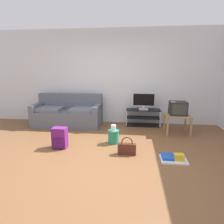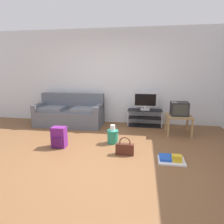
{
  "view_description": "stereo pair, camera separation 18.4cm",
  "coord_description": "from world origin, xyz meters",
  "px_view_note": "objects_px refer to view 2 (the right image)",
  "views": [
    {
      "loc": [
        0.68,
        -3.4,
        1.54
      ],
      "look_at": [
        0.15,
        1.01,
        0.61
      ],
      "focal_mm": 31.89,
      "sensor_mm": 36.0,
      "label": 1
    },
    {
      "loc": [
        0.86,
        -3.38,
        1.54
      ],
      "look_at": [
        0.15,
        1.01,
        0.61
      ],
      "focal_mm": 31.89,
      "sensor_mm": 36.0,
      "label": 2
    }
  ],
  "objects_px": {
    "floor_tray": "(171,159)",
    "crt_tv": "(179,109)",
    "side_table": "(179,118)",
    "cleaning_bucket": "(113,136)",
    "handbag": "(125,149)",
    "backpack": "(59,137)",
    "tv_stand": "(145,118)",
    "flat_tv": "(145,102)",
    "couch": "(70,114)"
  },
  "relations": [
    {
      "from": "couch",
      "to": "crt_tv",
      "type": "relative_size",
      "value": 4.63
    },
    {
      "from": "crt_tv",
      "to": "floor_tray",
      "type": "bearing_deg",
      "value": -102.51
    },
    {
      "from": "side_table",
      "to": "crt_tv",
      "type": "relative_size",
      "value": 1.47
    },
    {
      "from": "couch",
      "to": "crt_tv",
      "type": "height_order",
      "value": "couch"
    },
    {
      "from": "crt_tv",
      "to": "backpack",
      "type": "distance_m",
      "value": 2.85
    },
    {
      "from": "cleaning_bucket",
      "to": "tv_stand",
      "type": "bearing_deg",
      "value": 65.49
    },
    {
      "from": "couch",
      "to": "crt_tv",
      "type": "distance_m",
      "value": 2.95
    },
    {
      "from": "couch",
      "to": "side_table",
      "type": "bearing_deg",
      "value": -7.74
    },
    {
      "from": "handbag",
      "to": "cleaning_bucket",
      "type": "xyz_separation_m",
      "value": [
        -0.31,
        0.56,
        0.05
      ]
    },
    {
      "from": "side_table",
      "to": "handbag",
      "type": "height_order",
      "value": "side_table"
    },
    {
      "from": "backpack",
      "to": "cleaning_bucket",
      "type": "distance_m",
      "value": 1.11
    },
    {
      "from": "couch",
      "to": "cleaning_bucket",
      "type": "bearing_deg",
      "value": -41.07
    },
    {
      "from": "tv_stand",
      "to": "flat_tv",
      "type": "distance_m",
      "value": 0.47
    },
    {
      "from": "side_table",
      "to": "handbag",
      "type": "xyz_separation_m",
      "value": [
        -1.17,
        -1.41,
        -0.29
      ]
    },
    {
      "from": "tv_stand",
      "to": "backpack",
      "type": "relative_size",
      "value": 2.25
    },
    {
      "from": "cleaning_bucket",
      "to": "floor_tray",
      "type": "height_order",
      "value": "cleaning_bucket"
    },
    {
      "from": "flat_tv",
      "to": "tv_stand",
      "type": "bearing_deg",
      "value": 90.0
    },
    {
      "from": "side_table",
      "to": "floor_tray",
      "type": "xyz_separation_m",
      "value": [
        -0.35,
        -1.57,
        -0.37
      ]
    },
    {
      "from": "handbag",
      "to": "side_table",
      "type": "bearing_deg",
      "value": 50.37
    },
    {
      "from": "cleaning_bucket",
      "to": "backpack",
      "type": "bearing_deg",
      "value": -159.47
    },
    {
      "from": "flat_tv",
      "to": "floor_tray",
      "type": "height_order",
      "value": "flat_tv"
    },
    {
      "from": "side_table",
      "to": "cleaning_bucket",
      "type": "height_order",
      "value": "side_table"
    },
    {
      "from": "side_table",
      "to": "handbag",
      "type": "distance_m",
      "value": 1.85
    },
    {
      "from": "side_table",
      "to": "flat_tv",
      "type": "bearing_deg",
      "value": 142.88
    },
    {
      "from": "tv_stand",
      "to": "backpack",
      "type": "height_order",
      "value": "tv_stand"
    },
    {
      "from": "tv_stand",
      "to": "backpack",
      "type": "xyz_separation_m",
      "value": [
        -1.72,
        -1.87,
        -0.03
      ]
    },
    {
      "from": "handbag",
      "to": "couch",
      "type": "bearing_deg",
      "value": 134.03
    },
    {
      "from": "flat_tv",
      "to": "backpack",
      "type": "distance_m",
      "value": 2.57
    },
    {
      "from": "handbag",
      "to": "floor_tray",
      "type": "height_order",
      "value": "handbag"
    },
    {
      "from": "handbag",
      "to": "floor_tray",
      "type": "relative_size",
      "value": 0.76
    },
    {
      "from": "tv_stand",
      "to": "side_table",
      "type": "bearing_deg",
      "value": -38.11
    },
    {
      "from": "flat_tv",
      "to": "backpack",
      "type": "relative_size",
      "value": 1.5
    },
    {
      "from": "flat_tv",
      "to": "cleaning_bucket",
      "type": "bearing_deg",
      "value": -114.84
    },
    {
      "from": "flat_tv",
      "to": "side_table",
      "type": "distance_m",
      "value": 1.05
    },
    {
      "from": "floor_tray",
      "to": "crt_tv",
      "type": "bearing_deg",
      "value": 77.49
    },
    {
      "from": "couch",
      "to": "backpack",
      "type": "xyz_separation_m",
      "value": [
        0.39,
        -1.64,
        -0.13
      ]
    },
    {
      "from": "crt_tv",
      "to": "backpack",
      "type": "relative_size",
      "value": 0.96
    },
    {
      "from": "crt_tv",
      "to": "floor_tray",
      "type": "relative_size",
      "value": 0.89
    },
    {
      "from": "tv_stand",
      "to": "handbag",
      "type": "distance_m",
      "value": 2.08
    },
    {
      "from": "backpack",
      "to": "cleaning_bucket",
      "type": "relative_size",
      "value": 1.04
    },
    {
      "from": "crt_tv",
      "to": "backpack",
      "type": "height_order",
      "value": "crt_tv"
    },
    {
      "from": "couch",
      "to": "tv_stand",
      "type": "distance_m",
      "value": 2.12
    },
    {
      "from": "backpack",
      "to": "flat_tv",
      "type": "bearing_deg",
      "value": 63.17
    },
    {
      "from": "floor_tray",
      "to": "handbag",
      "type": "bearing_deg",
      "value": 168.85
    },
    {
      "from": "couch",
      "to": "flat_tv",
      "type": "relative_size",
      "value": 2.95
    },
    {
      "from": "backpack",
      "to": "cleaning_bucket",
      "type": "xyz_separation_m",
      "value": [
        1.04,
        0.39,
        -0.04
      ]
    },
    {
      "from": "tv_stand",
      "to": "cleaning_bucket",
      "type": "xyz_separation_m",
      "value": [
        -0.68,
        -1.48,
        -0.07
      ]
    },
    {
      "from": "backpack",
      "to": "handbag",
      "type": "height_order",
      "value": "backpack"
    },
    {
      "from": "side_table",
      "to": "crt_tv",
      "type": "distance_m",
      "value": 0.23
    },
    {
      "from": "side_table",
      "to": "floor_tray",
      "type": "relative_size",
      "value": 1.32
    }
  ]
}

